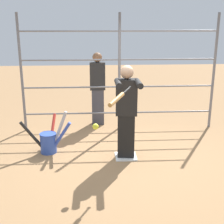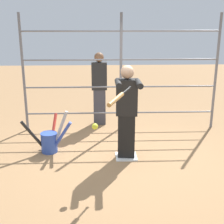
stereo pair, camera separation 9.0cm
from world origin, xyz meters
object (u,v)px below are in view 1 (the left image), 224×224
object	(u,v)px
softball_in_flight	(96,127)
bystander_behind_fence	(98,88)
bat_bucket	(49,141)
baseball_bat_swinging	(118,98)
batter	(127,110)

from	to	relation	value
softball_in_flight	bystander_behind_fence	bearing A→B (deg)	-91.55
bat_bucket	bystander_behind_fence	distance (m)	2.04
baseball_bat_swinging	bystander_behind_fence	size ratio (longest dim) A/B	0.43
batter	baseball_bat_swinging	world-z (taller)	batter
softball_in_flight	bat_bucket	distance (m)	1.66
bystander_behind_fence	batter	bearing A→B (deg)	103.94
batter	softball_in_flight	world-z (taller)	batter
batter	bystander_behind_fence	size ratio (longest dim) A/B	0.99
bat_bucket	bystander_behind_fence	world-z (taller)	bystander_behind_fence
softball_in_flight	bat_bucket	xyz separation A→B (m)	(0.90, -1.20, -0.70)
softball_in_flight	bystander_behind_fence	size ratio (longest dim) A/B	0.05
baseball_bat_swinging	softball_in_flight	distance (m)	0.57
baseball_bat_swinging	softball_in_flight	size ratio (longest dim) A/B	7.94
bystander_behind_fence	baseball_bat_swinging	bearing A→B (deg)	95.35
baseball_bat_swinging	bat_bucket	xyz separation A→B (m)	(1.25, -1.22, -1.15)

